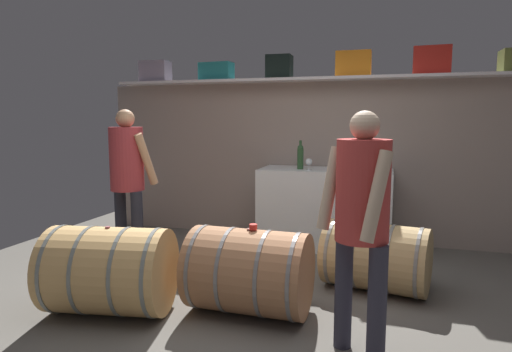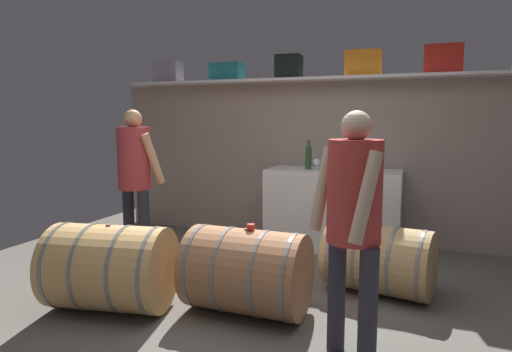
% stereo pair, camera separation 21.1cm
% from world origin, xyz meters
% --- Properties ---
extents(ground_plane, '(6.65, 7.99, 0.02)m').
position_xyz_m(ground_plane, '(0.00, 0.60, -0.01)').
color(ground_plane, '#5D5952').
extents(back_wall_panel, '(5.45, 0.10, 1.90)m').
position_xyz_m(back_wall_panel, '(0.00, 2.39, 0.95)').
color(back_wall_panel, gray).
rests_on(back_wall_panel, ground).
extents(high_shelf_board, '(5.01, 0.40, 0.03)m').
position_xyz_m(high_shelf_board, '(0.00, 2.24, 1.92)').
color(high_shelf_board, silver).
rests_on(high_shelf_board, back_wall_panel).
extents(toolcase_grey, '(0.37, 0.24, 0.27)m').
position_xyz_m(toolcase_grey, '(-2.09, 2.24, 2.07)').
color(toolcase_grey, gray).
rests_on(toolcase_grey, high_shelf_board).
extents(toolcase_teal, '(0.42, 0.23, 0.22)m').
position_xyz_m(toolcase_teal, '(-1.25, 2.24, 2.04)').
color(toolcase_teal, '#1E7477').
rests_on(toolcase_teal, high_shelf_board).
extents(toolcase_black, '(0.30, 0.24, 0.28)m').
position_xyz_m(toolcase_black, '(-0.45, 2.24, 2.07)').
color(toolcase_black, black).
rests_on(toolcase_black, high_shelf_board).
extents(toolcase_orange, '(0.39, 0.24, 0.28)m').
position_xyz_m(toolcase_orange, '(0.41, 2.24, 2.08)').
color(toolcase_orange, orange).
rests_on(toolcase_orange, high_shelf_board).
extents(toolcase_red, '(0.40, 0.31, 0.29)m').
position_xyz_m(toolcase_red, '(1.24, 2.24, 2.08)').
color(toolcase_red, red).
rests_on(toolcase_red, high_shelf_board).
extents(work_cabinet, '(1.47, 0.62, 0.90)m').
position_xyz_m(work_cabinet, '(0.15, 2.02, 0.45)').
color(work_cabinet, white).
rests_on(work_cabinet, ground).
extents(wine_bottle_green, '(0.07, 0.07, 0.33)m').
position_xyz_m(wine_bottle_green, '(-0.12, 1.95, 1.05)').
color(wine_bottle_green, '#2A502C').
rests_on(wine_bottle_green, work_cabinet).
extents(wine_glass, '(0.08, 0.08, 0.13)m').
position_xyz_m(wine_glass, '(-0.01, 1.87, 0.99)').
color(wine_glass, white).
rests_on(wine_glass, work_cabinet).
extents(wine_barrel_near, '(0.90, 0.67, 0.65)m').
position_xyz_m(wine_barrel_near, '(-0.15, 0.10, 0.32)').
color(wine_barrel_near, '#A26E49').
rests_on(wine_barrel_near, ground).
extents(wine_barrel_far, '(0.99, 0.79, 0.67)m').
position_xyz_m(wine_barrel_far, '(-1.16, -0.21, 0.33)').
color(wine_barrel_far, tan).
rests_on(wine_barrel_far, ground).
extents(wine_barrel_flank, '(0.95, 0.73, 0.59)m').
position_xyz_m(wine_barrel_flank, '(0.76, 0.84, 0.29)').
color(wine_barrel_flank, tan).
rests_on(wine_barrel_flank, ground).
extents(tasting_cup, '(0.06, 0.06, 0.04)m').
position_xyz_m(tasting_cup, '(-0.11, 0.10, 0.67)').
color(tasting_cup, red).
rests_on(tasting_cup, wine_barrel_near).
extents(winemaker_pouring, '(0.52, 0.46, 1.56)m').
position_xyz_m(winemaker_pouring, '(-1.65, 0.86, 0.96)').
color(winemaker_pouring, '#272934').
rests_on(winemaker_pouring, ground).
extents(visitor_tasting, '(0.47, 0.45, 1.51)m').
position_xyz_m(visitor_tasting, '(0.69, -0.32, 0.93)').
color(visitor_tasting, '#2D2C3A').
rests_on(visitor_tasting, ground).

